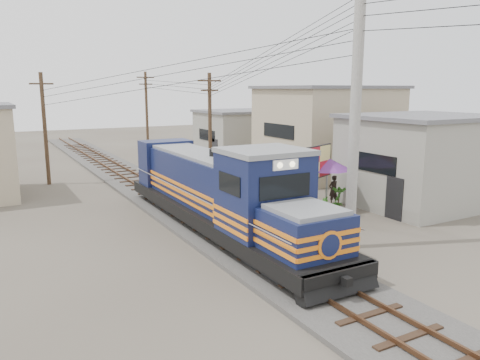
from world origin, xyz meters
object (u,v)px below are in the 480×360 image
vendor (333,190)px  locomotive (220,194)px  billboard (319,164)px  market_umbrella (328,164)px

vendor → locomotive: bearing=7.9°
billboard → vendor: billboard is taller
billboard → market_umbrella: (0.90, 0.43, -0.14)m
market_umbrella → billboard: bearing=-154.4°
market_umbrella → vendor: market_umbrella is taller
billboard → vendor: (1.91, 1.12, -1.70)m
locomotive → market_umbrella: size_ratio=5.26×
billboard → vendor: bearing=7.8°
billboard → market_umbrella: size_ratio=1.15×
locomotive → market_umbrella: locomotive is taller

